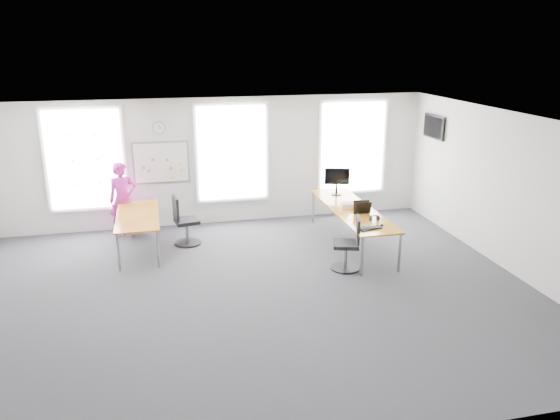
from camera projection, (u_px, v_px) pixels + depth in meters
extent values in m
plane|color=#252429|center=(250.00, 292.00, 9.61)|extent=(10.00, 10.00, 0.00)
plane|color=white|center=(247.00, 122.00, 8.71)|extent=(10.00, 10.00, 0.00)
plane|color=silver|center=(220.00, 162.00, 12.88)|extent=(10.00, 0.00, 10.00)
plane|color=silver|center=(319.00, 330.00, 5.45)|extent=(10.00, 0.00, 10.00)
plane|color=silver|center=(511.00, 193.00, 10.24)|extent=(0.00, 10.00, 10.00)
cube|color=white|center=(85.00, 160.00, 12.14)|extent=(1.60, 0.06, 2.20)
cube|color=white|center=(232.00, 153.00, 12.85)|extent=(1.60, 0.06, 2.20)
cube|color=white|center=(352.00, 147.00, 13.50)|extent=(1.60, 0.06, 2.20)
cube|color=#BB7F1E|center=(352.00, 209.00, 11.63)|extent=(0.89, 3.32, 0.03)
cylinder|color=gray|center=(362.00, 256.00, 10.19)|extent=(0.06, 0.06, 0.78)
cylinder|color=gray|center=(400.00, 253.00, 10.35)|extent=(0.06, 0.06, 0.78)
cylinder|color=gray|center=(313.00, 207.00, 13.16)|extent=(0.06, 0.06, 0.78)
cylinder|color=gray|center=(343.00, 205.00, 13.32)|extent=(0.06, 0.06, 0.78)
cube|color=#BB7F1E|center=(138.00, 216.00, 11.31)|extent=(0.86, 2.14, 0.03)
cylinder|color=gray|center=(118.00, 252.00, 10.41)|extent=(0.05, 0.05, 0.75)
cylinder|color=gray|center=(158.00, 249.00, 10.57)|extent=(0.05, 0.05, 0.75)
cylinder|color=gray|center=(123.00, 220.00, 12.29)|extent=(0.05, 0.05, 0.75)
cylinder|color=gray|center=(156.00, 217.00, 12.45)|extent=(0.05, 0.05, 0.75)
cylinder|color=black|center=(345.00, 268.00, 10.60)|extent=(0.56, 0.56, 0.03)
cylinder|color=gray|center=(345.00, 256.00, 10.53)|extent=(0.06, 0.06, 0.45)
cube|color=black|center=(346.00, 244.00, 10.45)|extent=(0.60, 0.60, 0.08)
cube|color=black|center=(358.00, 230.00, 10.35)|extent=(0.19, 0.45, 0.49)
cylinder|color=black|center=(188.00, 243.00, 11.90)|extent=(0.58, 0.58, 0.03)
cylinder|color=gray|center=(187.00, 232.00, 11.82)|extent=(0.07, 0.07, 0.47)
cube|color=black|center=(187.00, 221.00, 11.74)|extent=(0.56, 0.56, 0.08)
cube|color=black|center=(176.00, 208.00, 11.57)|extent=(0.13, 0.47, 0.50)
imported|color=#C12197|center=(123.00, 200.00, 12.16)|extent=(0.69, 0.53, 1.69)
cube|color=white|center=(161.00, 163.00, 12.54)|extent=(1.20, 0.03, 0.90)
cylinder|color=gray|center=(159.00, 128.00, 12.30)|extent=(0.30, 0.04, 0.30)
cube|color=black|center=(434.00, 127.00, 12.78)|extent=(0.06, 0.90, 0.55)
cube|color=black|center=(370.00, 228.00, 10.40)|extent=(0.50, 0.28, 0.02)
ellipsoid|color=black|center=(381.00, 225.00, 10.55)|extent=(0.08, 0.12, 0.04)
cylinder|color=black|center=(375.00, 223.00, 10.70)|extent=(0.07, 0.07, 0.01)
cylinder|color=black|center=(371.00, 219.00, 10.83)|extent=(0.04, 0.10, 0.10)
cylinder|color=black|center=(378.00, 218.00, 10.87)|extent=(0.04, 0.10, 0.10)
cylinder|color=gold|center=(371.00, 219.00, 10.83)|extent=(0.01, 0.11, 0.11)
cube|color=black|center=(374.00, 216.00, 10.83)|extent=(0.18, 0.02, 0.02)
cube|color=black|center=(361.00, 207.00, 11.29)|extent=(0.34, 0.10, 0.28)
cube|color=orange|center=(363.00, 208.00, 11.22)|extent=(0.32, 0.12, 0.25)
cube|color=black|center=(363.00, 208.00, 11.20)|extent=(0.34, 0.12, 0.27)
cube|color=beige|center=(349.00, 205.00, 11.67)|extent=(0.34, 0.27, 0.11)
cylinder|color=black|center=(336.00, 194.00, 12.67)|extent=(0.23, 0.23, 0.02)
cylinder|color=black|center=(336.00, 189.00, 12.63)|extent=(0.05, 0.05, 0.23)
cube|color=black|center=(337.00, 176.00, 12.52)|extent=(0.56, 0.20, 0.38)
cube|color=black|center=(337.00, 177.00, 12.50)|extent=(0.51, 0.16, 0.34)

